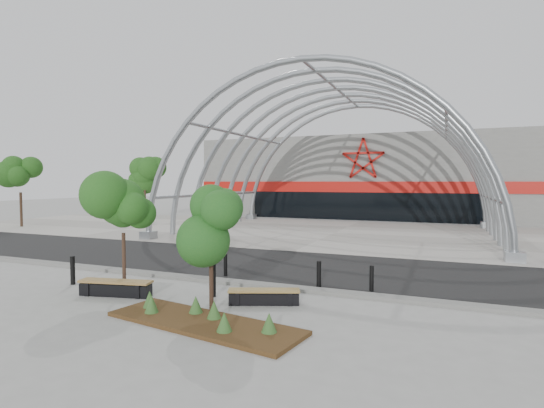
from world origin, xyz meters
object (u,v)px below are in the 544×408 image
object	(u,v)px
street_tree_0	(123,209)
bench_1	(264,297)
street_tree_1	(211,222)
bench_0	(116,288)
bollard_2	(213,280)

from	to	relation	value
street_tree_0	bench_1	size ratio (longest dim) A/B	1.77
street_tree_0	street_tree_1	distance (m)	4.00
street_tree_1	bench_0	distance (m)	4.34
bench_0	bench_1	distance (m)	4.78
street_tree_0	bench_0	distance (m)	2.53
street_tree_0	bollard_2	bearing A→B (deg)	8.84
street_tree_0	bench_0	xyz separation A→B (m)	(0.19, -0.61, -2.44)
bench_1	street_tree_0	bearing A→B (deg)	-176.09
bench_0	street_tree_1	bearing A→B (deg)	-5.68
bench_0	bench_1	world-z (taller)	bench_0
street_tree_0	bench_1	xyz separation A→B (m)	(4.88, 0.33, -2.47)
bench_1	bench_0	bearing A→B (deg)	-168.68
bench_1	street_tree_1	bearing A→B (deg)	-127.43
bench_0	bollard_2	size ratio (longest dim) A/B	2.33
street_tree_1	bench_1	distance (m)	2.82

